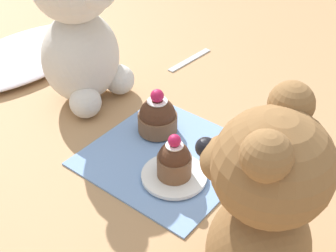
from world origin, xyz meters
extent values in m
plane|color=tan|center=(0.00, 0.00, 0.00)|extent=(4.00, 4.00, 0.00)
cube|color=#7A9ED1|center=(0.00, 0.00, 0.00)|extent=(0.21, 0.21, 0.01)
ellipsoid|color=silver|center=(0.05, 0.39, 0.01)|extent=(0.33, 0.18, 0.02)
ellipsoid|color=silver|center=(0.04, 0.21, 0.07)|extent=(0.14, 0.12, 0.15)
sphere|color=silver|center=(0.00, 0.17, 0.03)|extent=(0.05, 0.05, 0.05)
sphere|color=silver|center=(0.08, 0.17, 0.03)|extent=(0.05, 0.05, 0.05)
ellipsoid|color=olive|center=(-0.11, -0.20, 0.07)|extent=(0.13, 0.12, 0.13)
sphere|color=olive|center=(-0.11, -0.20, 0.17)|extent=(0.11, 0.11, 0.11)
ellipsoid|color=olive|center=(-0.12, -0.16, 0.17)|extent=(0.06, 0.05, 0.04)
sphere|color=black|center=(-0.13, -0.14, 0.17)|extent=(0.02, 0.02, 0.02)
sphere|color=olive|center=(-0.08, -0.19, 0.21)|extent=(0.04, 0.04, 0.04)
sphere|color=olive|center=(-0.15, -0.21, 0.21)|extent=(0.04, 0.04, 0.04)
sphere|color=olive|center=(-0.08, -0.16, 0.02)|extent=(0.04, 0.04, 0.04)
cylinder|color=brown|center=(0.04, 0.05, 0.02)|extent=(0.06, 0.06, 0.03)
sphere|color=#472819|center=(0.04, 0.05, 0.03)|extent=(0.05, 0.05, 0.05)
cylinder|color=white|center=(0.04, 0.05, 0.06)|extent=(0.03, 0.03, 0.00)
sphere|color=#B71947|center=(0.04, 0.05, 0.07)|extent=(0.02, 0.02, 0.02)
cylinder|color=white|center=(-0.03, -0.04, 0.01)|extent=(0.09, 0.09, 0.01)
cylinder|color=brown|center=(-0.03, -0.04, 0.03)|extent=(0.05, 0.05, 0.03)
sphere|color=#472819|center=(-0.03, -0.04, 0.04)|extent=(0.04, 0.04, 0.04)
cylinder|color=white|center=(-0.03, -0.04, 0.06)|extent=(0.02, 0.02, 0.00)
sphere|color=#B71947|center=(-0.03, -0.04, 0.07)|extent=(0.02, 0.02, 0.02)
cube|color=silver|center=(0.25, 0.14, 0.00)|extent=(0.11, 0.02, 0.01)
camera|label=1|loc=(-0.40, -0.31, 0.44)|focal=50.00mm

